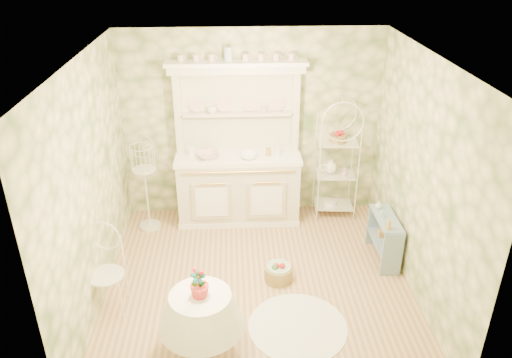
{
  "coord_description": "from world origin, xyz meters",
  "views": [
    {
      "loc": [
        -0.27,
        -4.82,
        3.82
      ],
      "look_at": [
        0.0,
        0.5,
        1.15
      ],
      "focal_mm": 35.0,
      "sensor_mm": 36.0,
      "label": 1
    }
  ],
  "objects_px": {
    "kitchen_dresser": "(238,147)",
    "birdcage_stand": "(145,182)",
    "floor_basket": "(279,271)",
    "round_table": "(202,324)",
    "cafe_chair": "(107,279)",
    "side_shelf": "(384,240)",
    "bakers_rack": "(336,162)"
  },
  "relations": [
    {
      "from": "bakers_rack",
      "to": "floor_basket",
      "type": "bearing_deg",
      "value": -116.52
    },
    {
      "from": "birdcage_stand",
      "to": "round_table",
      "type": "bearing_deg",
      "value": -70.17
    },
    {
      "from": "kitchen_dresser",
      "to": "birdcage_stand",
      "type": "relative_size",
      "value": 1.6
    },
    {
      "from": "side_shelf",
      "to": "cafe_chair",
      "type": "xyz_separation_m",
      "value": [
        -3.31,
        -0.78,
        0.12
      ]
    },
    {
      "from": "bakers_rack",
      "to": "kitchen_dresser",
      "type": "bearing_deg",
      "value": -171.55
    },
    {
      "from": "bakers_rack",
      "to": "round_table",
      "type": "height_order",
      "value": "bakers_rack"
    },
    {
      "from": "round_table",
      "to": "birdcage_stand",
      "type": "relative_size",
      "value": 0.51
    },
    {
      "from": "round_table",
      "to": "cafe_chair",
      "type": "bearing_deg",
      "value": 146.53
    },
    {
      "from": "kitchen_dresser",
      "to": "cafe_chair",
      "type": "relative_size",
      "value": 2.83
    },
    {
      "from": "round_table",
      "to": "cafe_chair",
      "type": "distance_m",
      "value": 1.28
    },
    {
      "from": "birdcage_stand",
      "to": "cafe_chair",
      "type": "bearing_deg",
      "value": -96.76
    },
    {
      "from": "side_shelf",
      "to": "birdcage_stand",
      "type": "relative_size",
      "value": 0.47
    },
    {
      "from": "cafe_chair",
      "to": "floor_basket",
      "type": "bearing_deg",
      "value": 24.51
    },
    {
      "from": "round_table",
      "to": "birdcage_stand",
      "type": "distance_m",
      "value": 2.58
    },
    {
      "from": "kitchen_dresser",
      "to": "birdcage_stand",
      "type": "bearing_deg",
      "value": -171.95
    },
    {
      "from": "cafe_chair",
      "to": "kitchen_dresser",
      "type": "bearing_deg",
      "value": 64.34
    },
    {
      "from": "bakers_rack",
      "to": "birdcage_stand",
      "type": "bearing_deg",
      "value": -169.31
    },
    {
      "from": "bakers_rack",
      "to": "round_table",
      "type": "xyz_separation_m",
      "value": [
        -1.82,
        -2.67,
        -0.47
      ]
    },
    {
      "from": "birdcage_stand",
      "to": "floor_basket",
      "type": "bearing_deg",
      "value": -36.74
    },
    {
      "from": "kitchen_dresser",
      "to": "floor_basket",
      "type": "height_order",
      "value": "kitchen_dresser"
    },
    {
      "from": "side_shelf",
      "to": "bakers_rack",
      "type": "bearing_deg",
      "value": 110.04
    },
    {
      "from": "birdcage_stand",
      "to": "bakers_rack",
      "type": "bearing_deg",
      "value": 5.61
    },
    {
      "from": "kitchen_dresser",
      "to": "side_shelf",
      "type": "relative_size",
      "value": 3.41
    },
    {
      "from": "bakers_rack",
      "to": "floor_basket",
      "type": "height_order",
      "value": "bakers_rack"
    },
    {
      "from": "round_table",
      "to": "cafe_chair",
      "type": "relative_size",
      "value": 0.89
    },
    {
      "from": "kitchen_dresser",
      "to": "cafe_chair",
      "type": "xyz_separation_m",
      "value": [
        -1.48,
        -1.88,
        -0.74
      ]
    },
    {
      "from": "bakers_rack",
      "to": "round_table",
      "type": "relative_size",
      "value": 2.31
    },
    {
      "from": "floor_basket",
      "to": "side_shelf",
      "type": "bearing_deg",
      "value": 14.92
    },
    {
      "from": "bakers_rack",
      "to": "floor_basket",
      "type": "distance_m",
      "value": 1.96
    },
    {
      "from": "bakers_rack",
      "to": "floor_basket",
      "type": "xyz_separation_m",
      "value": [
        -0.96,
        -1.56,
        -0.71
      ]
    },
    {
      "from": "bakers_rack",
      "to": "birdcage_stand",
      "type": "xyz_separation_m",
      "value": [
        -2.69,
        -0.26,
        -0.12
      ]
    },
    {
      "from": "kitchen_dresser",
      "to": "birdcage_stand",
      "type": "distance_m",
      "value": 1.36
    }
  ]
}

